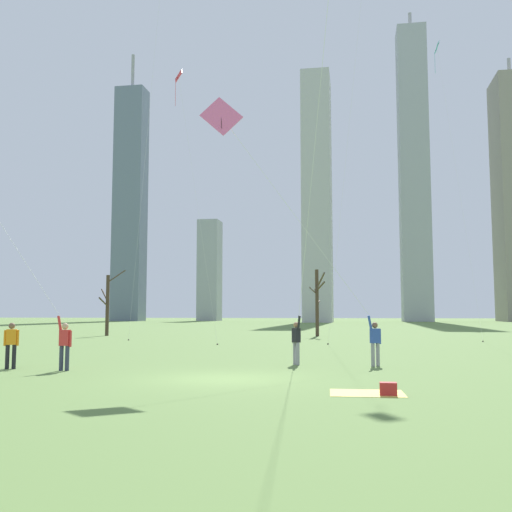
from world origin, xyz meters
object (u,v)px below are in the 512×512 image
(distant_kite_drifting_right_teal, at_px, (440,65))
(picnic_spot, at_px, (379,391))
(bare_tree_far_right_edge, at_px, (317,300))
(bystander_strolling_midfield, at_px, (11,343))
(distant_kite_drifting_left_purple, at_px, (360,13))
(kite_flyer_foreground_left_pink, at_px, (333,280))
(distant_kite_high_overhead_red, at_px, (181,91))
(bare_tree_center, at_px, (107,304))
(kite_flyer_midfield_left_blue, at_px, (304,262))
(kite_flyer_midfield_center_orange, at_px, (5,244))

(distant_kite_drifting_right_teal, bearing_deg, picnic_spot, -101.33)
(distant_kite_drifting_right_teal, relative_size, bare_tree_far_right_edge, 4.28)
(bystander_strolling_midfield, relative_size, distant_kite_drifting_left_purple, 0.07)
(bystander_strolling_midfield, relative_size, picnic_spot, 0.87)
(bystander_strolling_midfield, bearing_deg, kite_flyer_foreground_left_pink, 13.74)
(kite_flyer_foreground_left_pink, distance_m, distant_kite_high_overhead_red, 23.00)
(picnic_spot, distance_m, bare_tree_center, 39.93)
(kite_flyer_midfield_left_blue, height_order, bare_tree_center, kite_flyer_midfield_left_blue)
(picnic_spot, xyz_separation_m, bare_tree_center, (-21.54, 33.52, 2.66))
(bystander_strolling_midfield, xyz_separation_m, bare_tree_center, (-9.03, 29.02, 1.85))
(bystander_strolling_midfield, xyz_separation_m, picnic_spot, (12.51, -4.50, -0.81))
(kite_flyer_midfield_left_blue, distance_m, bare_tree_far_right_edge, 28.54)
(distant_kite_drifting_left_purple, bearing_deg, distant_kite_drifting_right_teal, 58.92)
(kite_flyer_midfield_center_orange, relative_size, bystander_strolling_midfield, 10.08)
(kite_flyer_midfield_left_blue, xyz_separation_m, bare_tree_center, (-19.18, 26.79, -1.08))
(kite_flyer_foreground_left_pink, bearing_deg, distant_kite_high_overhead_red, 124.83)
(kite_flyer_midfield_center_orange, distance_m, distant_kite_drifting_left_purple, 27.34)
(kite_flyer_midfield_left_blue, bearing_deg, distant_kite_drifting_right_teal, 71.03)
(kite_flyer_midfield_left_blue, bearing_deg, kite_flyer_foreground_left_pink, 25.67)
(distant_kite_drifting_right_teal, bearing_deg, distant_kite_drifting_left_purple, -121.08)
(kite_flyer_foreground_left_pink, xyz_separation_m, kite_flyer_midfield_center_orange, (-11.84, -2.39, 1.29))
(kite_flyer_midfield_center_orange, distance_m, bystander_strolling_midfield, 3.64)
(distant_kite_drifting_right_teal, xyz_separation_m, bare_tree_far_right_edge, (-10.12, 2.63, -18.74))
(kite_flyer_midfield_left_blue, relative_size, distant_kite_high_overhead_red, 0.81)
(kite_flyer_foreground_left_pink, xyz_separation_m, kite_flyer_midfield_left_blue, (-1.06, -0.51, 0.65))
(kite_flyer_midfield_left_blue, xyz_separation_m, bare_tree_far_right_edge, (-1.22, 28.50, -0.80))
(distant_kite_drifting_left_purple, xyz_separation_m, picnic_spot, (-0.13, -21.98, -21.05))
(kite_flyer_midfield_center_orange, xyz_separation_m, distant_kite_high_overhead_red, (1.27, 17.58, 12.37))
(bystander_strolling_midfield, distance_m, distant_kite_drifting_left_purple, 29.58)
(bystander_strolling_midfield, bearing_deg, kite_flyer_midfield_left_blue, 12.40)
(kite_flyer_midfield_center_orange, height_order, distant_kite_drifting_right_teal, distant_kite_drifting_right_teal)
(kite_flyer_midfield_left_blue, bearing_deg, bare_tree_center, 125.61)
(kite_flyer_midfield_left_blue, bearing_deg, distant_kite_high_overhead_red, 121.21)
(picnic_spot, relative_size, bare_tree_far_right_edge, 0.33)
(bystander_strolling_midfield, relative_size, bare_tree_center, 0.28)
(kite_flyer_foreground_left_pink, height_order, distant_kite_high_overhead_red, distant_kite_high_overhead_red)
(picnic_spot, relative_size, bare_tree_center, 0.32)
(picnic_spot, bearing_deg, distant_kite_drifting_left_purple, 89.67)
(kite_flyer_midfield_center_orange, xyz_separation_m, bystander_strolling_midfield, (0.63, -0.35, -3.57))
(kite_flyer_midfield_left_blue, height_order, distant_kite_high_overhead_red, distant_kite_high_overhead_red)
(kite_flyer_foreground_left_pink, height_order, bystander_strolling_midfield, kite_flyer_foreground_left_pink)
(distant_kite_drifting_left_purple, xyz_separation_m, distant_kite_drifting_right_teal, (6.41, 10.63, 0.64))
(kite_flyer_foreground_left_pink, bearing_deg, bare_tree_center, 127.61)
(kite_flyer_foreground_left_pink, xyz_separation_m, picnic_spot, (1.30, -7.24, -3.09))
(kite_flyer_midfield_center_orange, xyz_separation_m, bare_tree_far_right_edge, (9.56, 30.38, -1.44))
(distant_kite_high_overhead_red, xyz_separation_m, bare_tree_center, (-9.67, 11.09, -14.08))
(kite_flyer_midfield_left_blue, bearing_deg, picnic_spot, -70.68)
(kite_flyer_midfield_left_blue, distance_m, distant_kite_drifting_right_teal, 32.72)
(distant_kite_drifting_left_purple, xyz_separation_m, bare_tree_center, (-21.67, 11.54, -18.39))
(kite_flyer_midfield_center_orange, bearing_deg, bare_tree_center, 106.33)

